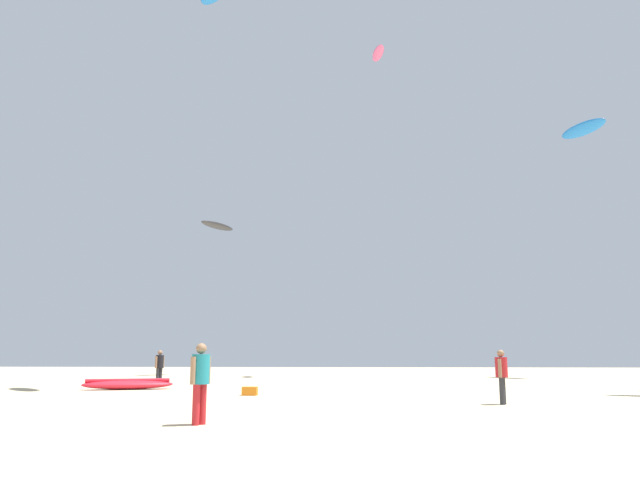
# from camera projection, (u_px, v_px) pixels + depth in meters

# --- Properties ---
(ground_plane) EXTENTS (120.00, 120.00, 0.00)m
(ground_plane) POSITION_uv_depth(u_px,v_px,m) (246.00, 449.00, 9.99)
(ground_plane) COLOR #C6B28C
(person_foreground) EXTENTS (0.40, 0.53, 1.78)m
(person_foreground) POSITION_uv_depth(u_px,v_px,m) (200.00, 377.00, 13.56)
(person_foreground) COLOR #B21E23
(person_foreground) RESTS_ON ground
(person_midground) EXTENTS (0.38, 0.51, 1.66)m
(person_midground) POSITION_uv_depth(u_px,v_px,m) (502.00, 372.00, 18.87)
(person_midground) COLOR #2D2D33
(person_midground) RESTS_ON ground
(person_left) EXTENTS (0.38, 0.51, 1.70)m
(person_left) POSITION_uv_depth(u_px,v_px,m) (160.00, 365.00, 29.77)
(person_left) COLOR #2D2D33
(person_left) RESTS_ON ground
(kite_grounded_near) EXTENTS (3.98, 2.30, 0.48)m
(kite_grounded_near) POSITION_uv_depth(u_px,v_px,m) (128.00, 384.00, 26.51)
(kite_grounded_near) COLOR red
(kite_grounded_near) RESTS_ON ground
(cooler_box) EXTENTS (0.56, 0.36, 0.32)m
(cooler_box) POSITION_uv_depth(u_px,v_px,m) (250.00, 391.00, 22.76)
(cooler_box) COLOR orange
(cooler_box) RESTS_ON ground
(kite_aloft_1) EXTENTS (2.70, 3.88, 0.91)m
(kite_aloft_1) POSITION_uv_depth(u_px,v_px,m) (583.00, 129.00, 42.73)
(kite_aloft_1) COLOR blue
(kite_aloft_4) EXTENTS (1.23, 2.65, 0.55)m
(kite_aloft_4) POSITION_uv_depth(u_px,v_px,m) (378.00, 53.00, 46.00)
(kite_aloft_4) COLOR #E5598C
(kite_aloft_5) EXTENTS (2.49, 3.86, 0.47)m
(kite_aloft_5) POSITION_uv_depth(u_px,v_px,m) (217.00, 226.00, 46.63)
(kite_aloft_5) COLOR #2D2D33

